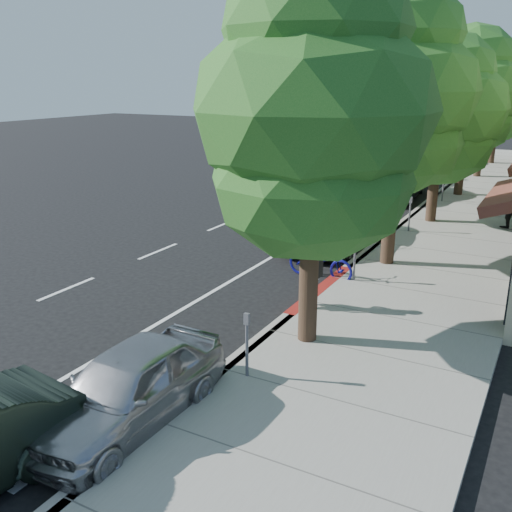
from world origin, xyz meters
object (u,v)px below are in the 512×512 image
Objects in this scene: bicycle at (320,261)px; pedestrian at (510,203)px; street_tree_1 at (399,95)px; street_tree_0 at (313,116)px; street_tree_5 at (499,96)px; dark_sedan at (400,180)px; silver_suv at (329,223)px; street_tree_3 at (469,93)px; street_tree_4 at (487,90)px; near_car_a at (128,387)px; cyclist at (311,282)px; street_tree_2 at (440,111)px; dark_suv_far at (438,151)px; white_pickup at (402,173)px.

bicycle is 1.10× the size of pedestrian.
street_tree_0 is at bearing -90.00° from street_tree_1.
street_tree_5 is 1.43× the size of dark_sedan.
silver_suv is at bearing 6.75° from pedestrian.
silver_suv is (-1.08, 3.41, 0.21)m from bicycle.
bicycle is (-1.38, -13.91, -4.28)m from street_tree_3.
dark_sedan is (-2.46, -1.50, -3.96)m from street_tree_3.
pedestrian is (5.20, -4.23, 0.22)m from dark_sedan.
street_tree_4 is at bearing -90.00° from street_tree_5.
street_tree_1 is at bearing 83.28° from near_car_a.
street_tree_3 is at bearing 90.00° from street_tree_0.
bicycle is 0.51× the size of near_car_a.
silver_suv is (-1.81, 5.79, -0.05)m from cyclist.
street_tree_0 reaches higher than street_tree_4.
street_tree_2 reaches higher than dark_sedan.
street_tree_1 reaches higher than silver_suv.
dark_suv_far is (-3.10, 28.19, -3.86)m from street_tree_0.
street_tree_2 is at bearing 90.00° from street_tree_1.
street_tree_2 is at bearing 86.24° from near_car_a.
street_tree_3 is 4.90m from dark_sedan.
white_pickup is at bearing -106.31° from street_tree_5.
pedestrian is at bearing -76.85° from street_tree_4.
dark_sedan is 1.03× the size of white_pickup.
street_tree_0 is 0.99× the size of street_tree_3.
street_tree_4 is 22.67m from cyclist.
pedestrian is (3.39, 10.57, 0.28)m from cyclist.
dark_suv_far is at bearing 100.84° from street_tree_2.
cyclist is 0.78× the size of bicycle.
near_car_a is (-0.03, -8.16, 0.14)m from bicycle.
bicycle is 0.39× the size of dark_sedan.
street_tree_3 is 3.89× the size of bicycle.
cyclist is 14.90m from dark_sedan.
dark_sedan is 0.94× the size of dark_suv_far.
street_tree_0 reaches higher than street_tree_2.
silver_suv is at bearing 23.60° from bicycle.
dark_sedan is (-2.46, -7.50, -3.98)m from street_tree_4.
street_tree_1 is 22.77m from dark_suv_far.
street_tree_2 is at bearing -65.40° from dark_sedan.
dark_suv_far is at bearing 91.21° from white_pickup.
street_tree_4 is at bearing -112.62° from pedestrian.
bicycle is 0.38× the size of silver_suv.
street_tree_5 is at bearing -116.99° from pedestrian.
street_tree_0 is 18.00m from street_tree_3.
street_tree_2 is 6.19m from dark_sedan.
dark_sedan is (-2.46, 4.50, -3.48)m from street_tree_2.
street_tree_0 is 4.25× the size of pedestrian.
white_pickup is at bearing 95.37° from near_car_a.
near_car_a is (1.69, -23.48, -0.05)m from white_pickup.
street_tree_3 is (0.00, 18.00, 0.02)m from street_tree_0.
cyclist reaches higher than bicycle.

